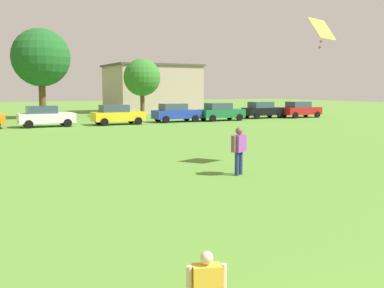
{
  "coord_description": "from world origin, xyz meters",
  "views": [
    {
      "loc": [
        -4.71,
        -1.53,
        3.01
      ],
      "look_at": [
        0.83,
        9.32,
        1.51
      ],
      "focal_mm": 42.05,
      "sensor_mm": 36.0,
      "label": 1
    }
  ],
  "objects_px": {
    "parked_car_black_5": "(263,110)",
    "parked_car_blue_3": "(176,113)",
    "parked_car_red_6": "(300,109)",
    "parked_car_yellow_2": "(117,115)",
    "parked_car_green_4": "(221,112)",
    "tree_right": "(41,58)",
    "kite": "(322,30)",
    "adult_bystander": "(239,147)",
    "parked_car_white_1": "(45,116)",
    "tree_far_right": "(142,78)",
    "child_kite_flyer": "(207,285)"
  },
  "relations": [
    {
      "from": "parked_car_black_5",
      "to": "parked_car_blue_3",
      "type": "bearing_deg",
      "value": -175.67
    },
    {
      "from": "parked_car_red_6",
      "to": "parked_car_yellow_2",
      "type": "bearing_deg",
      "value": -178.99
    },
    {
      "from": "parked_car_green_4",
      "to": "tree_right",
      "type": "relative_size",
      "value": 0.48
    },
    {
      "from": "parked_car_yellow_2",
      "to": "parked_car_green_4",
      "type": "xyz_separation_m",
      "value": [
        10.19,
        0.11,
        0.0
      ]
    },
    {
      "from": "tree_right",
      "to": "kite",
      "type": "bearing_deg",
      "value": -81.5
    },
    {
      "from": "parked_car_yellow_2",
      "to": "parked_car_blue_3",
      "type": "relative_size",
      "value": 1.0
    },
    {
      "from": "adult_bystander",
      "to": "parked_car_green_4",
      "type": "xyz_separation_m",
      "value": [
        13.23,
        23.57,
        -0.14
      ]
    },
    {
      "from": "parked_car_black_5",
      "to": "parked_car_red_6",
      "type": "xyz_separation_m",
      "value": [
        4.08,
        -0.99,
        0.0
      ]
    },
    {
      "from": "kite",
      "to": "parked_car_blue_3",
      "type": "relative_size",
      "value": 0.32
    },
    {
      "from": "adult_bystander",
      "to": "parked_car_black_5",
      "type": "height_order",
      "value": "adult_bystander"
    },
    {
      "from": "adult_bystander",
      "to": "parked_car_yellow_2",
      "type": "xyz_separation_m",
      "value": [
        3.05,
        23.46,
        -0.14
      ]
    },
    {
      "from": "adult_bystander",
      "to": "kite",
      "type": "xyz_separation_m",
      "value": [
        3.83,
        0.22,
        4.22
      ]
    },
    {
      "from": "parked_car_red_6",
      "to": "tree_right",
      "type": "bearing_deg",
      "value": 156.47
    },
    {
      "from": "parked_car_red_6",
      "to": "tree_right",
      "type": "distance_m",
      "value": 27.07
    },
    {
      "from": "adult_bystander",
      "to": "parked_car_white_1",
      "type": "bearing_deg",
      "value": -110.15
    },
    {
      "from": "kite",
      "to": "parked_car_red_6",
      "type": "relative_size",
      "value": 0.32
    },
    {
      "from": "parked_car_yellow_2",
      "to": "parked_car_black_5",
      "type": "bearing_deg",
      "value": 4.81
    },
    {
      "from": "parked_car_yellow_2",
      "to": "parked_car_green_4",
      "type": "height_order",
      "value": "same"
    },
    {
      "from": "kite",
      "to": "parked_car_red_6",
      "type": "xyz_separation_m",
      "value": [
        19.24,
        23.59,
        -4.36
      ]
    },
    {
      "from": "kite",
      "to": "parked_car_yellow_2",
      "type": "distance_m",
      "value": 23.66
    },
    {
      "from": "tree_far_right",
      "to": "kite",
      "type": "bearing_deg",
      "value": -98.81
    },
    {
      "from": "parked_car_blue_3",
      "to": "tree_right",
      "type": "bearing_deg",
      "value": 134.0
    },
    {
      "from": "parked_car_red_6",
      "to": "adult_bystander",
      "type": "bearing_deg",
      "value": -134.1
    },
    {
      "from": "adult_bystander",
      "to": "kite",
      "type": "relative_size",
      "value": 1.22
    },
    {
      "from": "parked_car_red_6",
      "to": "tree_far_right",
      "type": "bearing_deg",
      "value": 147.32
    },
    {
      "from": "parked_car_green_4",
      "to": "tree_far_right",
      "type": "relative_size",
      "value": 0.69
    },
    {
      "from": "child_kite_flyer",
      "to": "parked_car_black_5",
      "type": "distance_m",
      "value": 41.65
    },
    {
      "from": "child_kite_flyer",
      "to": "tree_right",
      "type": "bearing_deg",
      "value": 101.36
    },
    {
      "from": "parked_car_yellow_2",
      "to": "parked_car_red_6",
      "type": "distance_m",
      "value": 20.03
    },
    {
      "from": "parked_car_yellow_2",
      "to": "tree_right",
      "type": "relative_size",
      "value": 0.48
    },
    {
      "from": "parked_car_green_4",
      "to": "parked_car_black_5",
      "type": "height_order",
      "value": "same"
    },
    {
      "from": "child_kite_flyer",
      "to": "parked_car_blue_3",
      "type": "distance_m",
      "value": 35.74
    },
    {
      "from": "parked_car_black_5",
      "to": "kite",
      "type": "bearing_deg",
      "value": -121.66
    },
    {
      "from": "parked_car_white_1",
      "to": "tree_far_right",
      "type": "relative_size",
      "value": 0.69
    },
    {
      "from": "tree_far_right",
      "to": "child_kite_flyer",
      "type": "bearing_deg",
      "value": -109.77
    },
    {
      "from": "parked_car_blue_3",
      "to": "tree_far_right",
      "type": "bearing_deg",
      "value": 89.06
    },
    {
      "from": "kite",
      "to": "parked_car_black_5",
      "type": "bearing_deg",
      "value": 58.34
    },
    {
      "from": "tree_right",
      "to": "adult_bystander",
      "type": "bearing_deg",
      "value": -87.87
    },
    {
      "from": "kite",
      "to": "parked_car_white_1",
      "type": "xyz_separation_m",
      "value": [
        -6.56,
        23.67,
        -4.36
      ]
    },
    {
      "from": "parked_car_black_5",
      "to": "child_kite_flyer",
      "type": "bearing_deg",
      "value": -126.86
    },
    {
      "from": "kite",
      "to": "tree_far_right",
      "type": "xyz_separation_m",
      "value": [
        5.06,
        32.68,
        -1.01
      ]
    },
    {
      "from": "parked_car_blue_3",
      "to": "tree_far_right",
      "type": "height_order",
      "value": "tree_far_right"
    },
    {
      "from": "parked_car_red_6",
      "to": "tree_right",
      "type": "xyz_separation_m",
      "value": [
        -24.35,
        10.6,
        5.23
      ]
    },
    {
      "from": "adult_bystander",
      "to": "parked_car_blue_3",
      "type": "distance_m",
      "value": 25.57
    },
    {
      "from": "child_kite_flyer",
      "to": "kite",
      "type": "distance_m",
      "value": 13.93
    },
    {
      "from": "kite",
      "to": "tree_right",
      "type": "bearing_deg",
      "value": 98.5
    },
    {
      "from": "parked_car_red_6",
      "to": "parked_car_white_1",
      "type": "bearing_deg",
      "value": 179.82
    },
    {
      "from": "kite",
      "to": "parked_car_red_6",
      "type": "height_order",
      "value": "kite"
    },
    {
      "from": "parked_car_white_1",
      "to": "tree_right",
      "type": "relative_size",
      "value": 0.48
    },
    {
      "from": "child_kite_flyer",
      "to": "parked_car_blue_3",
      "type": "relative_size",
      "value": 0.25
    }
  ]
}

